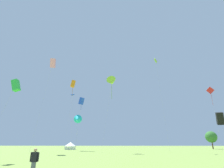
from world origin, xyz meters
name	(u,v)px	position (x,y,z in m)	size (l,w,h in m)	color
kite_cyan_delta	(77,119)	(-11.74, 49.06, 9.24)	(2.93, 3.04, 10.77)	#1EB7CC
kite_blue_box	(81,101)	(-11.29, 51.02, 15.55)	(2.10, 3.45, 16.83)	blue
kite_orange_box	(73,84)	(-15.71, 54.71, 23.00)	(2.33, 2.13, 24.39)	orange
kite_lime_diamond	(156,63)	(12.43, 41.77, 24.54)	(1.74, 2.10, 26.24)	#99DB2D
kite_green_box	(16,85)	(-12.46, 17.02, 9.59)	(2.49, 1.83, 10.47)	green
kite_pink_box	(53,63)	(-16.40, 36.80, 22.76)	(2.72, 3.25, 24.15)	pink
kite_blue_parafoil	(73,95)	(-16.73, 58.65, 19.89)	(2.27, 1.29, 20.31)	blue
kite_lime_delta	(112,82)	(-0.53, 40.40, 18.36)	(3.81, 3.26, 19.92)	#99DB2D
kite_red_diamond	(211,92)	(28.28, 45.25, 16.46)	(2.18, 2.23, 17.99)	red
kite_black_box	(220,119)	(24.82, 36.89, 7.54)	(1.91, 2.34, 9.05)	black
person_spectator	(34,163)	(-3.60, 6.93, 0.85)	(0.57, 0.28, 1.73)	#565B66
festival_tent_center	(70,145)	(-16.85, 61.33, 1.45)	(4.02, 4.02, 2.61)	white
tree_distant_left	(211,137)	(39.03, 72.02, 4.71)	(4.56, 4.56, 7.01)	brown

